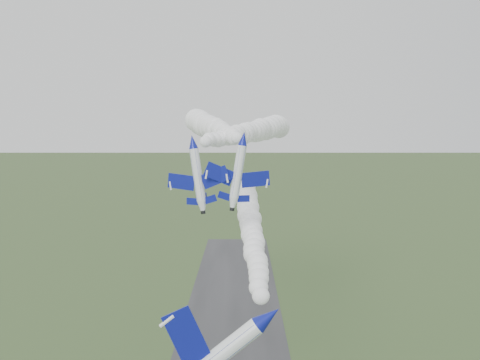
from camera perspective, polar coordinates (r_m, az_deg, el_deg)
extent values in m
cylinder|color=white|center=(49.78, 3.02, -14.41)|extent=(2.94, 9.42, 2.33)
cone|color=navy|center=(44.36, 3.91, -16.98)|extent=(2.48, 2.58, 2.33)
cone|color=white|center=(55.08, 2.34, -12.41)|extent=(2.45, 2.14, 2.33)
cylinder|color=black|center=(56.13, 2.22, -12.07)|extent=(1.22, 0.74, 1.18)
ellipsoid|color=black|center=(47.48, 3.96, -14.93)|extent=(1.76, 3.28, 1.55)
cube|color=navy|center=(49.63, 0.37, -11.41)|extent=(3.43, 2.86, 4.09)
cube|color=navy|center=(51.82, 5.08, -16.81)|extent=(3.43, 2.86, 4.09)
cube|color=navy|center=(53.62, 1.27, -11.36)|extent=(1.53, 1.31, 1.81)
cube|color=navy|center=(54.71, 3.61, -14.09)|extent=(1.53, 1.31, 1.81)
cube|color=navy|center=(53.74, 3.71, -11.89)|extent=(2.11, 1.90, 1.61)
cylinder|color=white|center=(76.54, -5.07, 4.07)|extent=(3.78, 7.56, 1.52)
cone|color=navy|center=(72.25, -6.57, 3.96)|extent=(2.05, 2.33, 1.52)
cone|color=white|center=(80.71, -3.78, 4.15)|extent=(1.94, 1.99, 1.52)
cylinder|color=black|center=(81.53, -3.54, 4.17)|extent=(0.90, 0.75, 0.77)
ellipsoid|color=black|center=(74.80, -5.72, 4.40)|extent=(1.76, 2.75, 1.01)
cube|color=navy|center=(78.28, -6.62, 3.69)|extent=(4.52, 3.30, 0.74)
cube|color=navy|center=(76.17, -3.02, 4.28)|extent=(4.52, 3.30, 0.74)
cube|color=navy|center=(80.52, -4.92, 3.99)|extent=(1.99, 1.48, 0.36)
cube|color=navy|center=(79.43, -3.06, 4.29)|extent=(1.99, 1.48, 0.36)
cube|color=navy|center=(79.82, -4.18, 4.95)|extent=(0.83, 1.48, 1.95)
cylinder|color=white|center=(75.43, 0.36, 4.42)|extent=(2.95, 7.58, 1.52)
cone|color=navy|center=(70.85, 1.10, 4.35)|extent=(1.87, 2.20, 1.52)
cone|color=white|center=(79.85, -0.28, 4.49)|extent=(1.80, 1.86, 1.52)
cylinder|color=black|center=(80.72, -0.40, 4.50)|extent=(0.86, 0.67, 0.77)
ellipsoid|color=black|center=(73.57, 0.71, 4.78)|extent=(1.49, 2.69, 1.01)
cube|color=navy|center=(75.65, -1.71, 4.65)|extent=(4.37, 2.87, 0.78)
cube|color=navy|center=(76.68, 2.16, 4.02)|extent=(4.37, 2.87, 0.78)
cube|color=navy|center=(78.82, -1.17, 4.64)|extent=(1.91, 1.30, 0.37)
cube|color=navy|center=(79.35, 0.82, 4.31)|extent=(1.91, 1.30, 0.37)
cube|color=navy|center=(78.88, -0.01, 5.30)|extent=(0.69, 1.47, 1.94)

